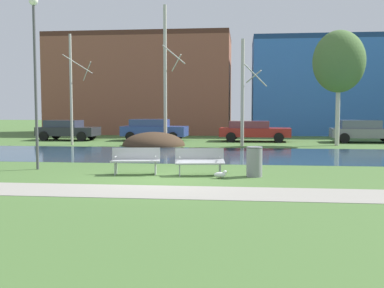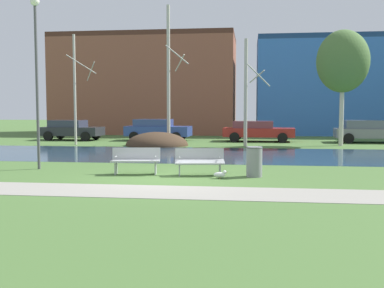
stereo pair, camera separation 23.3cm
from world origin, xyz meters
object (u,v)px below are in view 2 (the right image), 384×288
bench_right (200,161)px  parked_sedan_second_blue (157,129)px  streetlamp (36,57)px  parked_wagon_fourth_grey (368,131)px  bench_left (136,160)px  trash_bin (254,161)px  seagull (220,174)px  parked_van_nearest_dark (71,129)px  parked_hatch_third_red (257,130)px

bench_right → parked_sedan_second_blue: (-4.62, 15.81, 0.30)m
bench_right → streetlamp: 6.93m
parked_wagon_fourth_grey → streetlamp: bearing=-135.6°
bench_left → streetlamp: streetlamp is taller
bench_right → parked_sedan_second_blue: size_ratio=0.37×
streetlamp → bench_left: bearing=-12.3°
trash_bin → streetlamp: bearing=173.2°
bench_left → seagull: size_ratio=3.74×
bench_right → streetlamp: size_ratio=0.27×
trash_bin → seagull: trash_bin is taller
bench_left → parked_van_nearest_dark: bearing=118.6°
bench_right → parked_van_nearest_dark: 18.84m
parked_hatch_third_red → trash_bin: bearing=-91.3°
trash_bin → parked_van_nearest_dark: (-12.37, 15.66, 0.24)m
parked_wagon_fourth_grey → seagull: bearing=-117.4°
streetlamp → parked_sedan_second_blue: size_ratio=1.37×
streetlamp → parked_van_nearest_dark: size_ratio=1.46×
seagull → parked_wagon_fourth_grey: (8.39, 16.18, 0.63)m
trash_bin → seagull: (-1.05, -0.53, -0.37)m
bench_left → parked_sedan_second_blue: size_ratio=0.37×
bench_left → parked_sedan_second_blue: 16.01m
seagull → streetlamp: bearing=167.6°
bench_left → parked_wagon_fourth_grey: parked_wagon_fourth_grey is taller
trash_bin → parked_van_nearest_dark: size_ratio=0.23×
parked_van_nearest_dark → seagull: bearing=-55.0°
bench_left → parked_sedan_second_blue: parked_sedan_second_blue is taller
bench_left → bench_right: same height
parked_sedan_second_blue → parked_van_nearest_dark: bearing=-177.6°
seagull → parked_van_nearest_dark: parked_van_nearest_dark is taller
bench_left → seagull: (2.84, -0.63, -0.34)m
parked_wagon_fourth_grey → bench_left: bearing=-125.8°
trash_bin → parked_sedan_second_blue: parked_sedan_second_blue is taller
streetlamp → parked_sedan_second_blue: bearing=85.1°
bench_left → parked_van_nearest_dark: parked_van_nearest_dark is taller
streetlamp → parked_wagon_fourth_grey: (15.02, 14.73, -3.23)m
parked_hatch_third_red → seagull: bearing=-94.9°
seagull → bench_left: bearing=167.6°
streetlamp → parked_wagon_fourth_grey: bearing=44.4°
parked_sedan_second_blue → parked_hatch_third_red: size_ratio=0.94×
parked_sedan_second_blue → parked_wagon_fourth_grey: 13.73m
bench_left → bench_right: 2.13m
streetlamp → parked_van_nearest_dark: (-4.70, 14.73, -3.25)m
trash_bin → seagull: bearing=-153.1°
bench_right → parked_hatch_third_red: (2.12, 15.79, 0.26)m
trash_bin → streetlamp: 8.48m
bench_right → parked_wagon_fourth_grey: bearing=59.7°
bench_right → streetlamp: streetlamp is taller
seagull → trash_bin: bearing=26.9°
seagull → parked_wagon_fourth_grey: size_ratio=0.10×
parked_van_nearest_dark → parked_wagon_fourth_grey: parked_wagon_fourth_grey is taller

